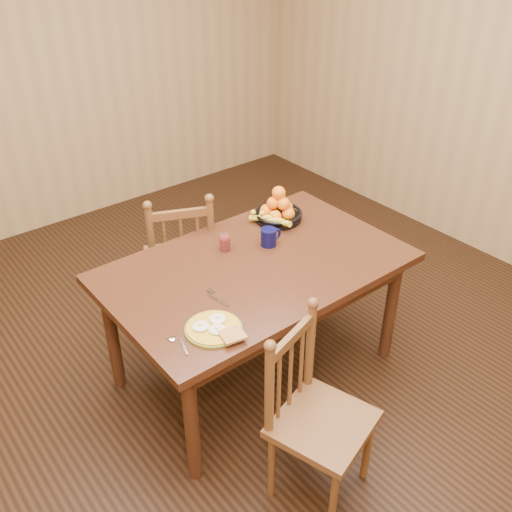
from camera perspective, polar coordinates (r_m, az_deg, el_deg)
room at (r=2.76m, az=0.00°, el=9.67°), size 4.52×5.02×2.72m
dining_table at (r=3.09m, az=0.00°, el=-2.11°), size 1.60×1.00×0.75m
chair_far at (r=3.63m, az=-7.51°, el=-0.47°), size 0.56×0.55×0.95m
chair_near at (r=2.66m, az=5.99°, el=-15.70°), size 0.51×0.50×0.91m
breakfast_plate at (r=2.60m, az=-4.18°, el=-7.22°), size 0.26×0.30×0.04m
fork at (r=2.80m, az=-4.03°, el=-4.11°), size 0.05×0.18×0.00m
spoon at (r=2.56m, az=-8.05°, el=-8.41°), size 0.05×0.16×0.01m
coffee_mug at (r=3.19m, az=1.32°, el=1.94°), size 0.13×0.09×0.10m
juice_glass at (r=3.15m, az=-3.12°, el=1.31°), size 0.06×0.06×0.09m
fruit_bowl at (r=3.44m, az=2.18°, el=4.56°), size 0.32×0.32×0.22m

